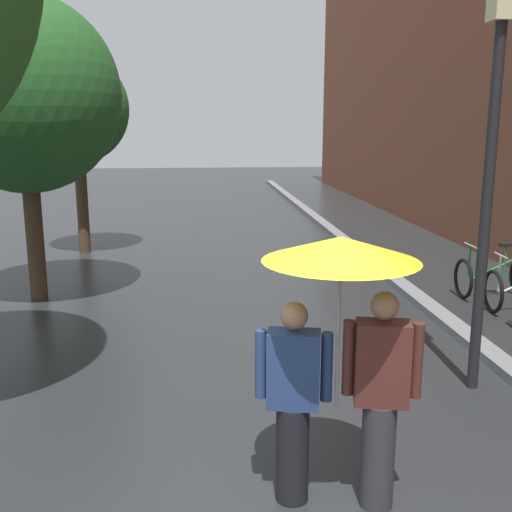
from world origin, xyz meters
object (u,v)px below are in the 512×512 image
(street_tree_1, at_px, (24,95))
(parked_bicycle_4, at_px, (492,276))
(street_tree_2, at_px, (77,110))
(couple_under_umbrella, at_px, (339,329))
(street_lamp_post, at_px, (490,167))

(street_tree_1, distance_m, parked_bicycle_4, 8.37)
(street_tree_2, bearing_deg, couple_under_umbrella, -69.54)
(street_tree_2, distance_m, couple_under_umbrella, 10.84)
(street_tree_1, height_order, parked_bicycle_4, street_tree_1)
(street_tree_2, height_order, couple_under_umbrella, street_tree_2)
(street_tree_1, xyz_separation_m, street_lamp_post, (5.84, -4.17, -0.90))
(street_lamp_post, bearing_deg, street_tree_2, 125.59)
(couple_under_umbrella, height_order, street_lamp_post, street_lamp_post)
(parked_bicycle_4, distance_m, couple_under_umbrella, 6.81)
(street_tree_2, height_order, parked_bicycle_4, street_tree_2)
(parked_bicycle_4, xyz_separation_m, street_lamp_post, (-1.94, -3.48, 2.12))
(parked_bicycle_4, bearing_deg, street_lamp_post, -119.12)
(parked_bicycle_4, relative_size, street_lamp_post, 0.25)
(parked_bicycle_4, bearing_deg, couple_under_umbrella, -126.21)
(street_tree_1, distance_m, street_tree_2, 3.90)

